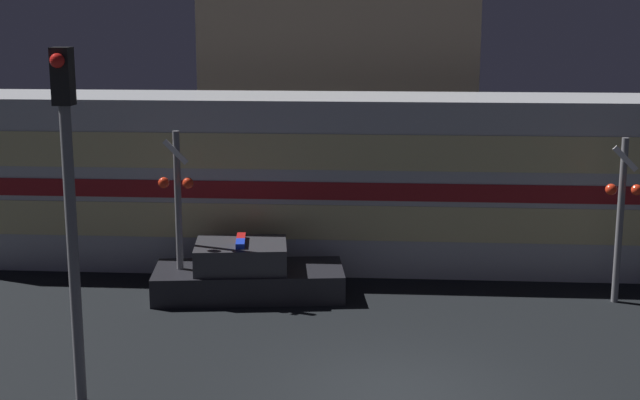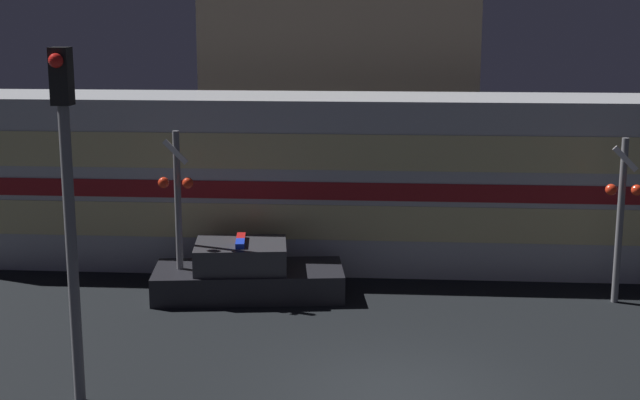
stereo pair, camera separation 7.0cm
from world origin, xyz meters
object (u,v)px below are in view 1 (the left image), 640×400
object	(u,v)px
train	(384,181)
crossing_signal_near	(621,212)
police_car	(247,274)
traffic_light_corner	(69,195)

from	to	relation	value
train	crossing_signal_near	world-z (taller)	train
train	police_car	size ratio (longest dim) A/B	5.17
police_car	crossing_signal_near	size ratio (longest dim) A/B	1.21
traffic_light_corner	crossing_signal_near	bearing A→B (deg)	30.55
police_car	crossing_signal_near	xyz separation A→B (m)	(8.38, 0.07, 1.60)
crossing_signal_near	traffic_light_corner	distance (m)	12.01
train	crossing_signal_near	bearing A→B (deg)	-29.39
police_car	traffic_light_corner	bearing A→B (deg)	-114.80
train	crossing_signal_near	xyz separation A→B (m)	(5.26, -2.96, -0.08)
train	police_car	world-z (taller)	train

